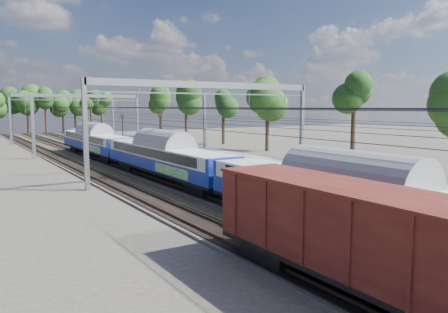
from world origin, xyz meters
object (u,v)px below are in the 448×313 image
freight_boxcar (380,241)px  signal_near (123,127)px  emu_train (166,152)px  worker (139,154)px  signal_far (160,125)px

freight_boxcar → signal_near: size_ratio=2.65×
emu_train → worker: size_ratio=33.52×
freight_boxcar → signal_near: (11.31, 56.75, 1.20)m
signal_far → worker: bearing=-125.6°
emu_train → signal_far: (14.44, 33.48, 0.91)m
freight_boxcar → worker: size_ratio=7.60×
signal_near → signal_far: 8.22m
worker → signal_far: (11.21, 18.88, 2.60)m
freight_boxcar → worker: (7.73, 40.92, -1.36)m
freight_boxcar → signal_far: 62.75m
worker → emu_train: bearing=145.1°
emu_train → signal_near: 31.18m
emu_train → freight_boxcar: size_ratio=4.41×
emu_train → signal_far: size_ratio=11.57×
emu_train → signal_far: 36.47m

